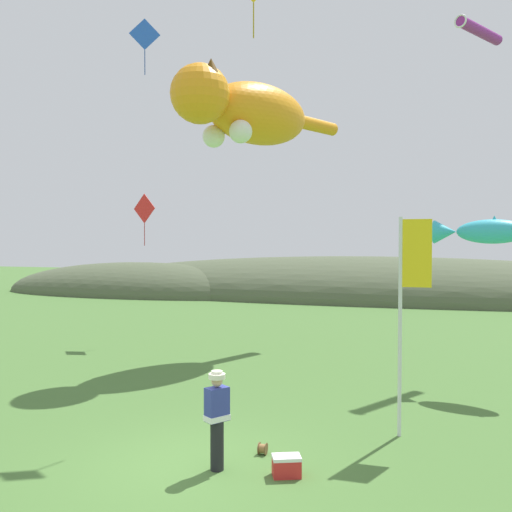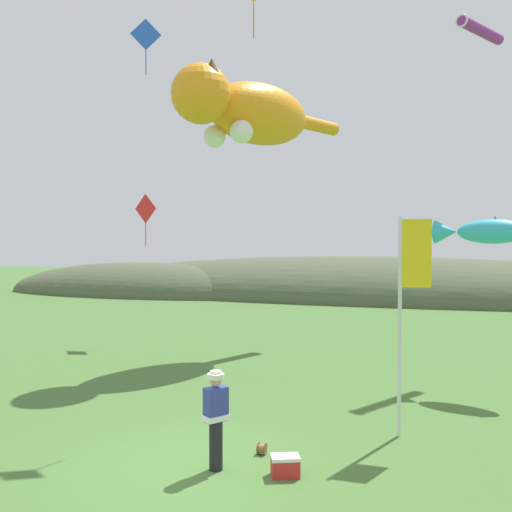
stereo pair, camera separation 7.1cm
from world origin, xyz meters
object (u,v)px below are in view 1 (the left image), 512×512
(kite_diamond_red, at_px, (144,209))
(picnic_cooler, at_px, (287,466))
(kite_fish_windsock, at_px, (481,231))
(kite_tube_streamer, at_px, (479,31))
(kite_giant_cat, at_px, (247,112))
(festival_banner_pole, at_px, (408,293))
(kite_diamond_blue, at_px, (145,35))
(kite_spool, at_px, (263,449))
(festival_attendant, at_px, (217,417))

(kite_diamond_red, bearing_deg, picnic_cooler, -51.93)
(kite_fish_windsock, height_order, kite_tube_streamer, kite_tube_streamer)
(kite_giant_cat, bearing_deg, festival_banner_pole, -51.28)
(kite_diamond_red, distance_m, kite_diamond_blue, 6.52)
(kite_fish_windsock, bearing_deg, kite_diamond_blue, 171.37)
(kite_spool, height_order, kite_tube_streamer, kite_tube_streamer)
(kite_tube_streamer, bearing_deg, picnic_cooler, -108.69)
(kite_fish_windsock, height_order, kite_diamond_blue, kite_diamond_blue)
(festival_banner_pole, bearing_deg, kite_diamond_blue, 145.35)
(kite_tube_streamer, distance_m, kite_diamond_red, 13.78)
(festival_attendant, relative_size, kite_giant_cat, 0.22)
(kite_diamond_blue, bearing_deg, kite_spool, -50.43)
(kite_fish_windsock, xyz_separation_m, kite_diamond_red, (-12.32, 3.51, 0.98))
(kite_tube_streamer, relative_size, kite_diamond_blue, 1.24)
(kite_spool, height_order, picnic_cooler, picnic_cooler)
(kite_spool, height_order, kite_fish_windsock, kite_fish_windsock)
(kite_diamond_red, bearing_deg, festival_attendant, -56.41)
(festival_attendant, distance_m, festival_banner_pole, 4.65)
(festival_attendant, relative_size, kite_tube_streamer, 0.71)
(festival_attendant, relative_size, kite_spool, 7.90)
(picnic_cooler, relative_size, kite_diamond_red, 0.28)
(kite_spool, height_order, kite_giant_cat, kite_giant_cat)
(kite_spool, distance_m, picnic_cooler, 1.08)
(festival_attendant, distance_m, kite_spool, 1.38)
(festival_attendant, xyz_separation_m, kite_tube_streamer, (5.09, 11.45, 10.19))
(kite_tube_streamer, bearing_deg, festival_banner_pole, -102.54)
(festival_banner_pole, bearing_deg, festival_attendant, -138.89)
(kite_spool, bearing_deg, kite_diamond_red, 127.98)
(kite_diamond_red, relative_size, kite_diamond_blue, 1.03)
(kite_fish_windsock, xyz_separation_m, kite_diamond_blue, (-11.30, 1.72, 7.17))
(picnic_cooler, height_order, kite_tube_streamer, kite_tube_streamer)
(kite_spool, relative_size, kite_giant_cat, 0.03)
(kite_fish_windsock, bearing_deg, kite_giant_cat, 162.07)
(kite_fish_windsock, distance_m, kite_diamond_blue, 13.49)
(festival_attendant, bearing_deg, kite_tube_streamer, 66.05)
(festival_attendant, bearing_deg, kite_diamond_red, 123.59)
(kite_spool, distance_m, kite_diamond_blue, 15.75)
(picnic_cooler, distance_m, kite_giant_cat, 13.69)
(kite_giant_cat, relative_size, kite_diamond_blue, 3.91)
(picnic_cooler, xyz_separation_m, kite_diamond_blue, (-7.62, 9.23, 11.31))
(picnic_cooler, distance_m, kite_fish_windsock, 9.34)
(kite_diamond_blue, bearing_deg, picnic_cooler, -50.47)
(festival_attendant, xyz_separation_m, kite_spool, (0.57, 0.93, -0.84))
(festival_banner_pole, bearing_deg, kite_spool, -144.88)
(festival_banner_pole, xyz_separation_m, kite_diamond_red, (-10.54, 8.38, 2.31))
(kite_tube_streamer, bearing_deg, kite_fish_windsock, -92.33)
(picnic_cooler, xyz_separation_m, kite_diamond_red, (-8.64, 11.03, 5.12))
(festival_banner_pole, distance_m, kite_tube_streamer, 12.07)
(kite_spool, xyz_separation_m, kite_tube_streamer, (4.52, 10.51, 11.03))
(kite_tube_streamer, bearing_deg, kite_giant_cat, -170.21)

